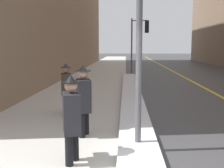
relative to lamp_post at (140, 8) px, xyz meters
The scene contains 8 objects.
sidewalk_slab 13.83m from the lamp_post, 99.49° to the left, with size 4.00×80.00×0.01m.
road_centre_stripe 14.16m from the lamp_post, 74.26° to the left, with size 0.16×80.00×0.00m.
snow_bank_curb 6.06m from the lamp_post, 89.97° to the left, with size 0.79×17.30×0.20m.
lamp_post is the anchor object (origin of this frame).
traffic_light_near 15.61m from the lamp_post, 86.92° to the left, with size 1.31×0.33×4.13m.
pedestrian_in_fedora 2.37m from the lamp_post, 152.58° to the right, with size 0.41×0.73×1.61m.
pedestrian_nearside 2.44m from the lamp_post, 143.16° to the left, with size 0.43×0.58×1.68m.
pedestrian_with_shoulder_bag 4.12m from the lamp_post, 124.73° to the left, with size 0.41×0.73×1.60m.
Camera 1 is at (-0.02, -3.79, 2.10)m, focal length 45.00 mm.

